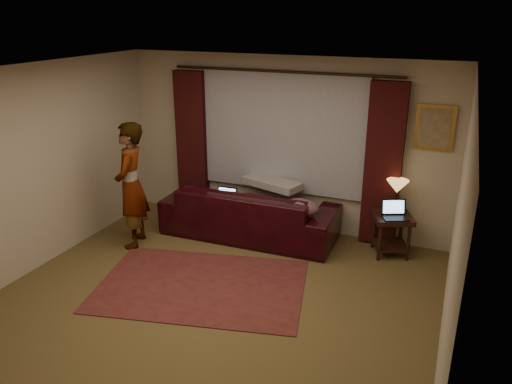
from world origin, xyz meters
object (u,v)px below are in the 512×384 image
sofa (250,203)px  person (131,186)px  laptop_table (396,210)px  tiffany_lamp (396,197)px  laptop_sofa (224,197)px  end_table (391,235)px

sofa → person: bearing=32.2°
sofa → laptop_table: (2.08, 0.07, 0.18)m
tiffany_lamp → person: bearing=-161.0°
laptop_table → person: bearing=172.2°
person → tiffany_lamp: bearing=88.6°
sofa → person: size_ratio=1.43×
tiffany_lamp → laptop_table: tiffany_lamp is taller
laptop_table → person: size_ratio=0.20×
laptop_sofa → laptop_table: bearing=4.6°
laptop_sofa → person: (-1.08, -0.73, 0.27)m
sofa → tiffany_lamp: 2.09m
laptop_sofa → tiffany_lamp: (2.37, 0.46, 0.19)m
tiffany_lamp → person: 3.65m
laptop_table → end_table: bearing=90.8°
laptop_sofa → end_table: (2.36, 0.37, -0.34)m
sofa → end_table: size_ratio=4.43×
tiffany_lamp → person: person is taller
laptop_sofa → person: person is taller
sofa → end_table: bearing=-176.1°
laptop_sofa → laptop_table: laptop_table is taller
sofa → tiffany_lamp: size_ratio=5.41×
sofa → end_table: (2.03, 0.18, -0.23)m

